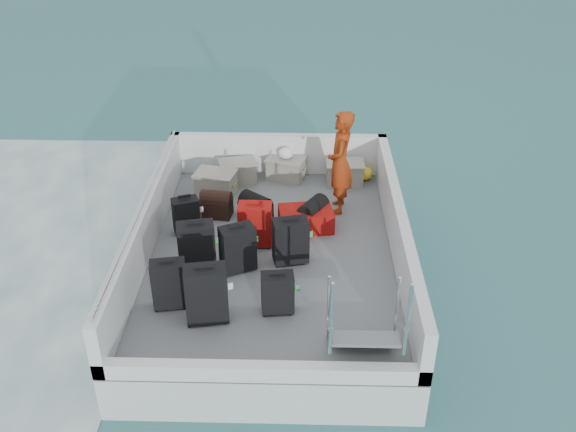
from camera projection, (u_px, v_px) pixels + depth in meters
name	position (u px, v px, depth m)	size (l,w,h in m)	color
ground	(273.00, 287.00, 9.26)	(160.00, 160.00, 0.00)	#195359
ferry_hull	(272.00, 270.00, 9.11)	(3.60, 5.00, 0.60)	silver
deck	(272.00, 252.00, 8.95)	(3.30, 4.70, 0.02)	slate
deck_fittings	(297.00, 242.00, 8.47)	(3.60, 5.00, 0.90)	silver
suitcase_0	(169.00, 285.00, 7.75)	(0.42, 0.24, 0.65)	black
suitcase_1	(197.00, 248.00, 8.37)	(0.48, 0.27, 0.72)	black
suitcase_2	(186.00, 216.00, 9.24)	(0.37, 0.22, 0.54)	black
suitcase_3	(206.00, 295.00, 7.50)	(0.49, 0.29, 0.75)	black
suitcase_4	(238.00, 249.00, 8.41)	(0.44, 0.26, 0.66)	black
suitcase_5	(255.00, 225.00, 8.94)	(0.46, 0.28, 0.64)	#9B0E0B
suitcase_6	(278.00, 293.00, 7.69)	(0.39, 0.23, 0.54)	black
suitcase_7	(291.00, 241.00, 8.57)	(0.46, 0.27, 0.65)	black
suitcase_8	(306.00, 219.00, 9.40)	(0.51, 0.77, 0.31)	#9B0E0B
duffel_0	(216.00, 206.00, 9.70)	(0.46, 0.30, 0.32)	black
duffel_1	(256.00, 210.00, 9.62)	(0.46, 0.30, 0.32)	black
duffel_2	(313.00, 215.00, 9.47)	(0.49, 0.30, 0.32)	black
crate_0	(216.00, 184.00, 10.27)	(0.59, 0.41, 0.36)	gray
crate_1	(238.00, 173.00, 10.64)	(0.56, 0.39, 0.34)	gray
crate_2	(286.00, 169.00, 10.74)	(0.58, 0.40, 0.35)	gray
crate_3	(345.00, 174.00, 10.60)	(0.58, 0.40, 0.35)	gray
yellow_bag	(364.00, 173.00, 10.74)	(0.28, 0.26, 0.22)	yellow
white_bag	(286.00, 155.00, 10.60)	(0.24, 0.24, 0.18)	white
passenger	(340.00, 163.00, 9.53)	(0.59, 0.38, 1.61)	#CE4113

